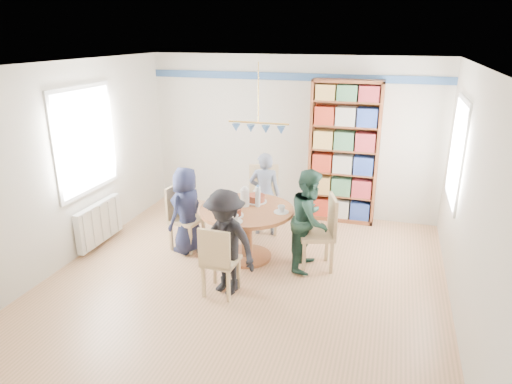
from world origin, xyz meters
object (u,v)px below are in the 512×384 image
at_px(chair_right, 323,229).
at_px(person_far, 265,194).
at_px(radiator, 99,223).
at_px(dining_table, 247,221).
at_px(chair_near, 218,259).
at_px(person_near, 225,242).
at_px(person_left, 186,210).
at_px(chair_left, 182,214).
at_px(chair_far, 264,195).
at_px(person_right, 310,220).
at_px(bookshelf, 344,154).

distance_m(chair_right, person_far, 1.35).
relative_size(radiator, dining_table, 0.77).
relative_size(chair_right, chair_near, 1.12).
distance_m(person_far, person_near, 1.81).
distance_m(radiator, person_left, 1.39).
bearing_deg(dining_table, person_far, 89.53).
distance_m(dining_table, chair_right, 1.06).
bearing_deg(chair_left, person_near, -43.08).
bearing_deg(person_far, chair_far, -79.56).
bearing_deg(radiator, dining_table, 5.84).
relative_size(chair_far, person_left, 0.83).
distance_m(dining_table, person_right, 0.90).
relative_size(dining_table, person_right, 0.94).
bearing_deg(bookshelf, person_far, -139.20).
relative_size(chair_right, chair_far, 0.97).
bearing_deg(radiator, chair_far, 30.02).
bearing_deg(bookshelf, chair_left, -140.07).
bearing_deg(person_left, person_near, 59.95).
xyz_separation_m(dining_table, person_near, (0.03, -0.93, 0.11)).
height_order(chair_left, chair_right, chair_right).
bearing_deg(chair_far, dining_table, -87.05).
relative_size(person_right, person_near, 1.04).
bearing_deg(chair_left, bookshelf, 39.93).
xyz_separation_m(radiator, person_far, (2.25, 1.11, 0.31)).
distance_m(chair_right, chair_near, 1.52).
bearing_deg(person_right, radiator, 96.80).
xyz_separation_m(person_far, bookshelf, (1.08, 0.93, 0.49)).
distance_m(chair_left, chair_right, 2.07).
distance_m(chair_left, person_far, 1.32).
height_order(radiator, person_right, person_right).
bearing_deg(chair_far, person_near, -87.53).
xyz_separation_m(chair_left, person_near, (1.05, -0.98, 0.14)).
relative_size(person_left, bookshelf, 0.54).
height_order(chair_left, person_far, person_far).
distance_m(chair_near, person_far, 1.93).
relative_size(chair_left, person_right, 0.69).
relative_size(dining_table, person_near, 0.98).
distance_m(person_far, bookshelf, 1.51).
height_order(radiator, chair_far, chair_far).
height_order(person_far, person_near, person_near).
bearing_deg(person_right, chair_right, -73.78).
distance_m(radiator, chair_near, 2.37).
relative_size(chair_left, chair_far, 0.90).
bearing_deg(dining_table, chair_near, -90.96).
distance_m(dining_table, bookshelf, 2.20).
relative_size(radiator, chair_far, 0.95).
bearing_deg(chair_near, dining_table, 89.04).
xyz_separation_m(radiator, chair_right, (3.30, 0.26, 0.21)).
xyz_separation_m(person_right, person_near, (-0.85, -0.92, -0.03)).
bearing_deg(person_right, chair_near, 141.72).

